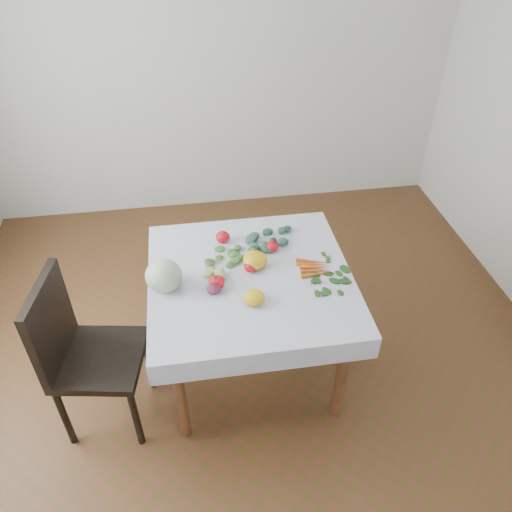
{
  "coord_description": "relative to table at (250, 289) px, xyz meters",
  "views": [
    {
      "loc": [
        -0.29,
        -2.09,
        2.57
      ],
      "look_at": [
        0.05,
        0.09,
        0.82
      ],
      "focal_mm": 35.0,
      "sensor_mm": 36.0,
      "label": 1
    }
  ],
  "objects": [
    {
      "name": "ground",
      "position": [
        0.0,
        0.0,
        -0.65
      ],
      "size": [
        4.0,
        4.0,
        0.0
      ],
      "primitive_type": "plane",
      "color": "brown"
    },
    {
      "name": "tomato_d",
      "position": [
        0.01,
        0.04,
        0.14
      ],
      "size": [
        0.08,
        0.08,
        0.07
      ],
      "primitive_type": "ellipsoid",
      "rotation": [
        0.0,
        0.0,
        0.08
      ],
      "color": "red",
      "rests_on": "tablecloth"
    },
    {
      "name": "tablecloth",
      "position": [
        0.0,
        0.0,
        0.1
      ],
      "size": [
        1.12,
        1.12,
        0.01
      ],
      "primitive_type": "cube",
      "color": "white",
      "rests_on": "table"
    },
    {
      "name": "tomato_a",
      "position": [
        -0.12,
        0.33,
        0.14
      ],
      "size": [
        0.1,
        0.1,
        0.07
      ],
      "primitive_type": "ellipsoid",
      "rotation": [
        0.0,
        0.0,
        -0.29
      ],
      "color": "red",
      "rests_on": "tablecloth"
    },
    {
      "name": "heirloom_back",
      "position": [
        0.04,
        0.07,
        0.15
      ],
      "size": [
        0.18,
        0.18,
        0.1
      ],
      "primitive_type": "ellipsoid",
      "rotation": [
        0.0,
        0.0,
        0.43
      ],
      "color": "yellow",
      "rests_on": "tablecloth"
    },
    {
      "name": "carrot_bunch",
      "position": [
        0.37,
        -0.0,
        0.12
      ],
      "size": [
        0.18,
        0.17,
        0.03
      ],
      "color": "orange",
      "rests_on": "tablecloth"
    },
    {
      "name": "chair",
      "position": [
        -0.94,
        -0.22,
        -0.09
      ],
      "size": [
        0.52,
        0.52,
        0.99
      ],
      "color": "black",
      "rests_on": "ground"
    },
    {
      "name": "cabbage",
      "position": [
        -0.47,
        -0.03,
        0.19
      ],
      "size": [
        0.2,
        0.2,
        0.18
      ],
      "primitive_type": "ellipsoid",
      "rotation": [
        0.0,
        0.0,
        0.04
      ],
      "color": "beige",
      "rests_on": "tablecloth"
    },
    {
      "name": "onion_a",
      "position": [
        -0.21,
        -0.11,
        0.13
      ],
      "size": [
        0.07,
        0.07,
        0.06
      ],
      "primitive_type": "ellipsoid",
      "rotation": [
        0.0,
        0.0,
        0.01
      ],
      "color": "#56183B",
      "rests_on": "tablecloth"
    },
    {
      "name": "tomatillo_cluster",
      "position": [
        -0.21,
        0.0,
        0.13
      ],
      "size": [
        0.14,
        0.11,
        0.05
      ],
      "color": "#C0D078",
      "rests_on": "tablecloth"
    },
    {
      "name": "tomato_b",
      "position": [
        0.16,
        0.2,
        0.13
      ],
      "size": [
        0.09,
        0.09,
        0.07
      ],
      "primitive_type": "ellipsoid",
      "rotation": [
        0.0,
        0.0,
        -0.23
      ],
      "color": "red",
      "rests_on": "tablecloth"
    },
    {
      "name": "basil_bunch",
      "position": [
        0.45,
        -0.12,
        0.11
      ],
      "size": [
        0.28,
        0.2,
        0.01
      ],
      "color": "#25551A",
      "rests_on": "tablecloth"
    },
    {
      "name": "back_wall",
      "position": [
        0.0,
        2.0,
        0.7
      ],
      "size": [
        4.0,
        0.04,
        2.7
      ],
      "primitive_type": "cube",
      "color": "silver",
      "rests_on": "ground"
    },
    {
      "name": "heirloom_front",
      "position": [
        -0.01,
        -0.22,
        0.14
      ],
      "size": [
        0.14,
        0.14,
        0.08
      ],
      "primitive_type": "ellipsoid",
      "rotation": [
        0.0,
        0.0,
        0.36
      ],
      "color": "yellow",
      "rests_on": "tablecloth"
    },
    {
      "name": "dill_bunch",
      "position": [
        -0.15,
        0.19,
        0.11
      ],
      "size": [
        0.23,
        0.2,
        0.02
      ],
      "color": "#4C7033",
      "rests_on": "tablecloth"
    },
    {
      "name": "kale_bunch",
      "position": [
        0.17,
        0.29,
        0.12
      ],
      "size": [
        0.26,
        0.25,
        0.04
      ],
      "color": "#345643",
      "rests_on": "tablecloth"
    },
    {
      "name": "table",
      "position": [
        0.0,
        0.0,
        0.0
      ],
      "size": [
        1.0,
        1.0,
        0.75
      ],
      "color": "brown",
      "rests_on": "ground"
    },
    {
      "name": "onion_b",
      "position": [
        0.06,
        0.07,
        0.13
      ],
      "size": [
        0.08,
        0.08,
        0.06
      ],
      "primitive_type": "ellipsoid",
      "rotation": [
        0.0,
        0.0,
        0.17
      ],
      "color": "#56183B",
      "rests_on": "tablecloth"
    },
    {
      "name": "tomato_c",
      "position": [
        -0.19,
        -0.07,
        0.14
      ],
      "size": [
        0.09,
        0.09,
        0.08
      ],
      "primitive_type": "ellipsoid",
      "rotation": [
        0.0,
        0.0,
        -0.08
      ],
      "color": "red",
      "rests_on": "tablecloth"
    }
  ]
}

